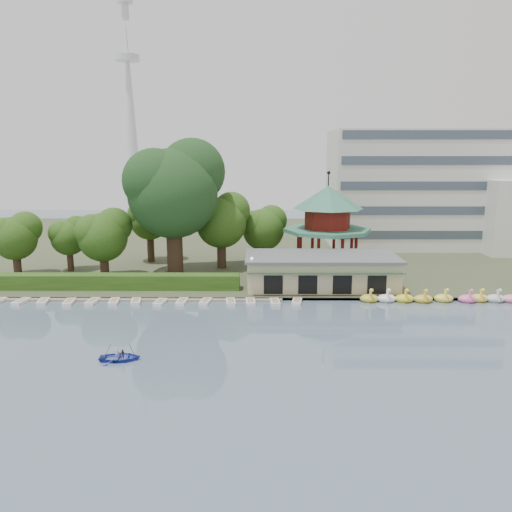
{
  "coord_description": "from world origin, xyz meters",
  "views": [
    {
      "loc": [
        2.28,
        -37.88,
        16.55
      ],
      "look_at": [
        2.0,
        18.0,
        5.0
      ],
      "focal_mm": 35.0,
      "sensor_mm": 36.0,
      "label": 1
    }
  ],
  "objects_px": {
    "dock": "(134,299)",
    "rowboat_with_passengers": "(120,355)",
    "boathouse": "(321,270)",
    "big_tree": "(174,187)",
    "pavilion": "(327,219)"
  },
  "relations": [
    {
      "from": "dock",
      "to": "boathouse",
      "type": "xyz_separation_m",
      "value": [
        22.0,
        4.77,
        2.25
      ]
    },
    {
      "from": "dock",
      "to": "pavilion",
      "type": "height_order",
      "value": "pavilion"
    },
    {
      "from": "pavilion",
      "to": "rowboat_with_passengers",
      "type": "height_order",
      "value": "pavilion"
    },
    {
      "from": "dock",
      "to": "boathouse",
      "type": "relative_size",
      "value": 1.83
    },
    {
      "from": "pavilion",
      "to": "boathouse",
      "type": "bearing_deg",
      "value": -101.28
    },
    {
      "from": "boathouse",
      "to": "big_tree",
      "type": "height_order",
      "value": "big_tree"
    },
    {
      "from": "boathouse",
      "to": "big_tree",
      "type": "xyz_separation_m",
      "value": [
        -18.84,
        6.22,
        9.86
      ]
    },
    {
      "from": "pavilion",
      "to": "rowboat_with_passengers",
      "type": "relative_size",
      "value": 2.79
    },
    {
      "from": "boathouse",
      "to": "rowboat_with_passengers",
      "type": "bearing_deg",
      "value": -131.02
    },
    {
      "from": "dock",
      "to": "boathouse",
      "type": "bearing_deg",
      "value": 12.24
    },
    {
      "from": "boathouse",
      "to": "pavilion",
      "type": "relative_size",
      "value": 1.38
    },
    {
      "from": "dock",
      "to": "big_tree",
      "type": "xyz_separation_m",
      "value": [
        3.16,
        10.99,
        12.11
      ]
    },
    {
      "from": "pavilion",
      "to": "big_tree",
      "type": "bearing_deg",
      "value": -169.64
    },
    {
      "from": "dock",
      "to": "rowboat_with_passengers",
      "type": "distance_m",
      "value": 17.32
    },
    {
      "from": "pavilion",
      "to": "rowboat_with_passengers",
      "type": "bearing_deg",
      "value": -123.38
    }
  ]
}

